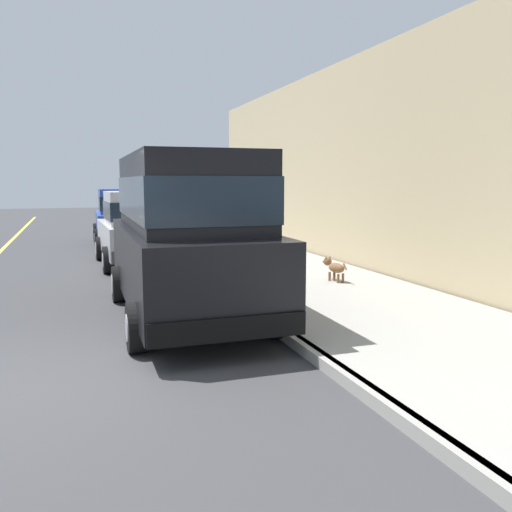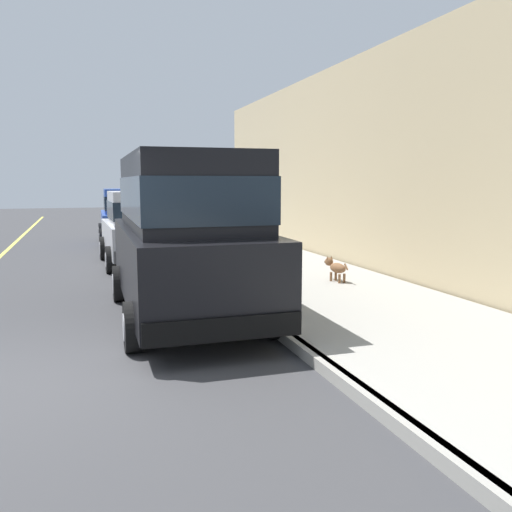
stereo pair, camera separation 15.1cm
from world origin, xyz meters
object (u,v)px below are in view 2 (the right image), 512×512
object	(u,v)px
car_black_van	(186,229)
car_silver_hatchback	(141,227)
dog_brown	(336,267)
car_blue_hatchback	(128,215)
fire_hydrant	(205,246)

from	to	relation	value
car_black_van	car_silver_hatchback	bearing A→B (deg)	90.93
car_black_van	dog_brown	bearing A→B (deg)	22.46
car_blue_hatchback	fire_hydrant	distance (m)	5.61
car_black_van	fire_hydrant	world-z (taller)	car_black_van
car_silver_hatchback	fire_hydrant	xyz separation A→B (m)	(1.55, -0.50, -0.50)
fire_hydrant	car_black_van	bearing A→B (deg)	-105.83
car_silver_hatchback	car_blue_hatchback	size ratio (longest dim) A/B	1.00
car_black_van	dog_brown	size ratio (longest dim) A/B	6.56
dog_brown	car_black_van	bearing A→B (deg)	-157.54
car_silver_hatchback	fire_hydrant	world-z (taller)	car_silver_hatchback
car_blue_hatchback	dog_brown	distance (m)	9.76
car_black_van	dog_brown	world-z (taller)	car_black_van
car_silver_hatchback	dog_brown	xyz separation A→B (m)	(3.35, -4.29, -0.55)
car_silver_hatchback	fire_hydrant	distance (m)	1.70
dog_brown	fire_hydrant	world-z (taller)	fire_hydrant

